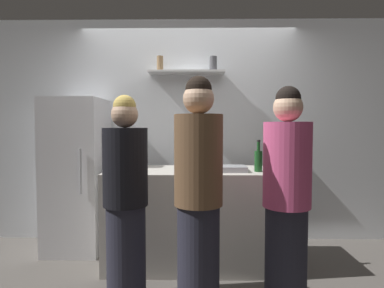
# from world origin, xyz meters

# --- Properties ---
(ground_plane) EXTENTS (5.28, 5.28, 0.00)m
(ground_plane) POSITION_xyz_m (0.00, 0.00, 0.00)
(ground_plane) COLOR #59544F
(back_wall_assembly) EXTENTS (4.80, 0.32, 2.60)m
(back_wall_assembly) POSITION_xyz_m (-0.00, 1.25, 1.30)
(back_wall_assembly) COLOR white
(back_wall_assembly) RESTS_ON ground
(refrigerator) EXTENTS (0.59, 0.68, 1.65)m
(refrigerator) POSITION_xyz_m (-1.21, 0.85, 0.82)
(refrigerator) COLOR white
(refrigerator) RESTS_ON ground
(counter) EXTENTS (1.62, 0.73, 0.93)m
(counter) POSITION_xyz_m (0.05, 0.48, 0.46)
(counter) COLOR #B7B2A8
(counter) RESTS_ON ground
(baking_pan) EXTENTS (0.34, 0.24, 0.05)m
(baking_pan) POSITION_xyz_m (0.39, 0.37, 0.95)
(baking_pan) COLOR gray
(baking_pan) RESTS_ON counter
(utensil_holder) EXTENTS (0.12, 0.12, 0.22)m
(utensil_holder) POSITION_xyz_m (-0.59, 0.31, 0.98)
(utensil_holder) COLOR #B2B2B7
(utensil_holder) RESTS_ON counter
(wine_bottle_green_glass) EXTENTS (0.07, 0.07, 0.29)m
(wine_bottle_green_glass) POSITION_xyz_m (0.67, 0.35, 1.04)
(wine_bottle_green_glass) COLOR #19471E
(wine_bottle_green_glass) RESTS_ON counter
(wine_bottle_pale_glass) EXTENTS (0.07, 0.07, 0.30)m
(wine_bottle_pale_glass) POSITION_xyz_m (-0.02, 0.57, 1.04)
(wine_bottle_pale_glass) COLOR #B2BFB2
(wine_bottle_pale_glass) RESTS_ON counter
(wine_bottle_dark_glass) EXTENTS (0.08, 0.08, 0.34)m
(wine_bottle_dark_glass) POSITION_xyz_m (0.20, 0.64, 1.06)
(wine_bottle_dark_glass) COLOR black
(wine_bottle_dark_glass) RESTS_ON counter
(water_bottle_plastic) EXTENTS (0.08, 0.08, 0.21)m
(water_bottle_plastic) POSITION_xyz_m (0.06, 0.31, 1.02)
(water_bottle_plastic) COLOR silver
(water_bottle_plastic) RESTS_ON counter
(person_brown_jacket) EXTENTS (0.34, 0.34, 1.70)m
(person_brown_jacket) POSITION_xyz_m (0.11, -0.41, 0.84)
(person_brown_jacket) COLOR #262633
(person_brown_jacket) RESTS_ON ground
(person_blonde) EXTENTS (0.34, 0.34, 1.58)m
(person_blonde) POSITION_xyz_m (-0.44, -0.22, 0.78)
(person_blonde) COLOR #262633
(person_blonde) RESTS_ON ground
(person_pink_top) EXTENTS (0.34, 0.34, 1.63)m
(person_pink_top) POSITION_xyz_m (0.75, -0.34, 0.81)
(person_pink_top) COLOR #262633
(person_pink_top) RESTS_ON ground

